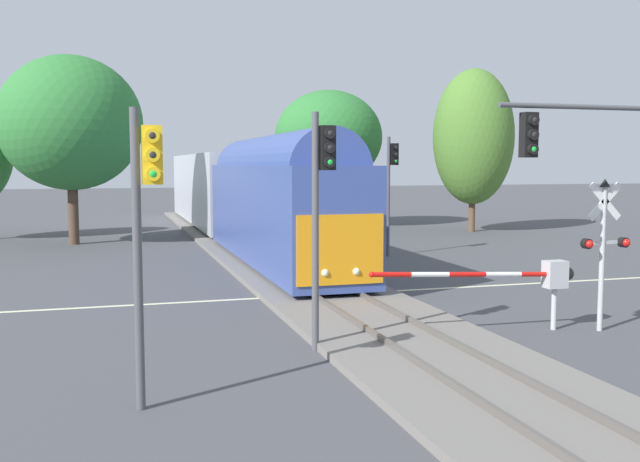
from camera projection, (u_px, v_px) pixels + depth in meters
name	position (u px, v px, depth m)	size (l,w,h in m)	color
ground_plane	(324.00, 295.00, 23.33)	(220.00, 220.00, 0.00)	#47474C
road_centre_stripe	(324.00, 295.00, 23.33)	(44.00, 0.20, 0.01)	beige
railway_track	(324.00, 292.00, 23.32)	(4.40, 80.00, 0.32)	slate
commuter_train	(236.00, 191.00, 39.06)	(3.04, 39.88, 5.16)	#384C93
crossing_gate_near	(535.00, 277.00, 18.12)	(5.63, 0.40, 1.80)	#B7B7BC
crossing_signal_mast	(604.00, 239.00, 18.05)	(1.36, 0.44, 3.91)	#B2B2B7
traffic_signal_far_side	(391.00, 176.00, 32.86)	(0.53, 0.38, 5.53)	#4C4C51
traffic_signal_median	(321.00, 192.00, 16.04)	(0.53, 0.38, 5.43)	#4C4C51
traffic_signal_near_right	(634.00, 158.00, 16.66)	(5.47, 0.38, 5.82)	#4C4C51
traffic_signal_near_left	(145.00, 209.00, 12.12)	(0.53, 0.38, 5.22)	#4C4C51
elm_centre_background	(329.00, 138.00, 47.96)	(7.24, 7.24, 9.23)	brown
oak_behind_train	(70.00, 123.00, 37.43)	(7.45, 7.45, 9.96)	#4C3828
maple_right_background	(473.00, 137.00, 44.65)	(5.05, 5.05, 10.22)	brown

